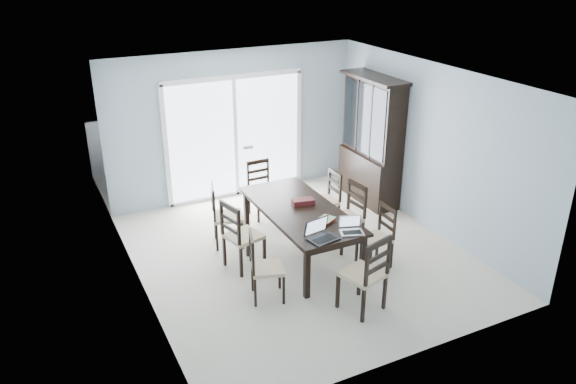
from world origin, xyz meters
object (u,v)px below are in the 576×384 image
(chair_right_far, at_px, (329,193))
(laptop_silver, at_px, (352,230))
(dining_table, at_px, (300,213))
(game_box, at_px, (303,202))
(chair_left_near, at_px, (260,260))
(chair_end_near, at_px, (370,267))
(chair_right_near, at_px, (381,229))
(chair_end_far, at_px, (261,182))
(cell_phone, at_px, (336,239))
(chair_right_mid, at_px, (351,208))
(china_hutch, at_px, (371,141))
(laptop_dark, at_px, (324,236))
(hot_tub, at_px, (199,160))
(chair_left_far, at_px, (221,209))
(chair_left_mid, at_px, (237,229))

(chair_right_far, distance_m, laptop_silver, 1.76)
(dining_table, distance_m, game_box, 0.19)
(game_box, bearing_deg, chair_left_near, -140.70)
(chair_left_near, height_order, chair_end_near, chair_end_near)
(chair_right_near, height_order, game_box, chair_right_near)
(dining_table, bearing_deg, chair_end_far, 87.79)
(chair_end_far, xyz_separation_m, cell_phone, (-0.06, -2.53, 0.19))
(cell_phone, bearing_deg, chair_right_mid, 37.30)
(china_hutch, height_order, laptop_dark, china_hutch)
(dining_table, bearing_deg, laptop_silver, -74.85)
(chair_right_near, distance_m, chair_right_mid, 0.67)
(chair_right_near, bearing_deg, laptop_dark, 103.65)
(chair_left_near, relative_size, chair_right_mid, 0.93)
(laptop_dark, xyz_separation_m, cell_phone, (0.15, -0.05, -0.05))
(dining_table, distance_m, chair_left_near, 1.22)
(chair_left_near, bearing_deg, cell_phone, 92.40)
(china_hutch, relative_size, chair_end_near, 1.83)
(chair_end_near, relative_size, chair_end_far, 1.12)
(chair_end_far, bearing_deg, laptop_dark, 83.07)
(china_hutch, height_order, game_box, china_hutch)
(chair_left_near, bearing_deg, laptop_silver, 97.84)
(chair_right_far, relative_size, hot_tub, 0.55)
(china_hutch, xyz_separation_m, chair_right_far, (-1.16, -0.57, -0.52))
(chair_right_mid, distance_m, hot_tub, 3.59)
(chair_left_near, distance_m, chair_right_near, 1.84)
(chair_left_far, relative_size, chair_end_near, 0.94)
(china_hutch, distance_m, chair_left_mid, 3.23)
(chair_left_near, height_order, chair_right_mid, chair_right_mid)
(china_hutch, relative_size, cell_phone, 19.27)
(dining_table, height_order, cell_phone, cell_phone)
(laptop_dark, bearing_deg, china_hutch, 34.74)
(laptop_silver, xyz_separation_m, game_box, (-0.15, 1.07, -0.01))
(laptop_silver, relative_size, hot_tub, 0.18)
(chair_right_mid, relative_size, game_box, 3.67)
(china_hutch, height_order, chair_left_far, china_hutch)
(chair_left_far, xyz_separation_m, laptop_dark, (0.74, -1.76, 0.22))
(chair_right_far, relative_size, chair_end_far, 0.98)
(chair_left_near, distance_m, laptop_dark, 0.85)
(laptop_silver, distance_m, game_box, 1.08)
(chair_left_near, distance_m, chair_end_far, 2.49)
(chair_left_far, distance_m, chair_end_far, 1.19)
(cell_phone, distance_m, hot_tub, 4.35)
(laptop_silver, bearing_deg, chair_right_mid, 76.93)
(chair_right_far, xyz_separation_m, chair_end_near, (-0.76, -2.28, 0.08))
(chair_end_far, relative_size, cell_phone, 9.41)
(chair_end_near, bearing_deg, game_box, 73.38)
(chair_right_near, relative_size, game_box, 3.31)
(chair_end_far, distance_m, laptop_dark, 2.50)
(chair_right_near, xyz_separation_m, cell_phone, (-0.90, -0.29, 0.21))
(laptop_dark, bearing_deg, chair_left_near, 155.45)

